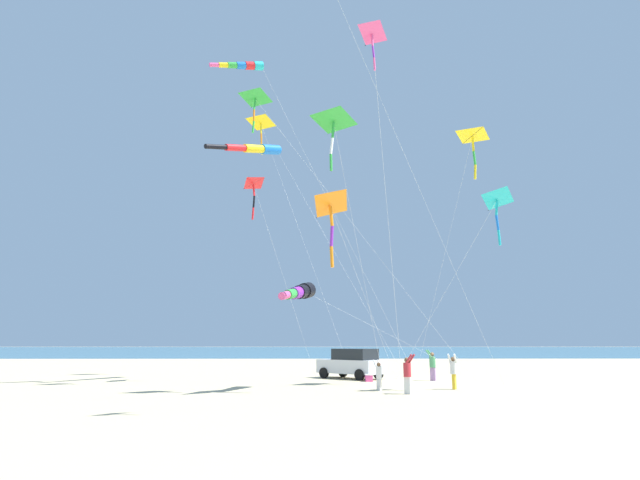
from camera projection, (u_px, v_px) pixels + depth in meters
name	position (u px, v px, depth m)	size (l,w,h in m)	color
ground_plane	(423.00, 383.00, 28.07)	(600.00, 600.00, 0.00)	#C6B58C
ocean_water_strip	(329.00, 349.00, 189.64)	(240.00, 600.00, 0.01)	#386B84
parked_car	(352.00, 363.00, 31.63)	(4.33, 4.37, 1.85)	silver
cooler_box	(369.00, 378.00, 29.18)	(0.62, 0.42, 0.42)	#EF4C93
person_adult_flyer	(407.00, 372.00, 22.10)	(0.58, 0.62, 1.73)	silver
person_child_green_jacket	(454.00, 370.00, 24.33)	(0.60, 0.55, 1.69)	gold
person_child_grey_jacket	(379.00, 374.00, 23.64)	(0.51, 0.47, 1.42)	silver
person_bystander_far	(432.00, 364.00, 29.91)	(0.60, 0.65, 1.82)	#8E6B9E
kite_delta_striped_overhead	(472.00, 136.00, 28.71)	(7.42, 3.64, 14.24)	yellow
kite_delta_teal_far_right	(333.00, 122.00, 24.26)	(10.81, 4.53, 13.24)	green
kite_delta_yellow_midlevel	(255.00, 99.00, 28.93)	(1.61, 13.05, 16.50)	green
kite_delta_purple_drifting	(372.00, 37.00, 17.08)	(6.78, 2.36, 12.84)	#EF4C93
kite_delta_small_distant	(253.00, 184.00, 30.91)	(4.69, 4.68, 12.29)	red
kite_windsock_rainbow_low_near	(255.00, 149.00, 32.75)	(5.12, 11.72, 15.59)	blue
kite_delta_orange_high_right	(496.00, 200.00, 24.75)	(8.94, 4.91, 9.67)	#1EB7C6
kite_windsock_checkered_midright	(244.00, 66.00, 30.62)	(3.60, 12.47, 19.41)	#1EB7C6
kite_windsock_long_streamer_right	(300.00, 292.00, 25.12)	(5.44, 11.21, 5.33)	black
kite_delta_green_low_center	(329.00, 205.00, 23.79)	(11.10, 5.68, 9.29)	orange
kite_delta_white_trailing	(261.00, 123.00, 37.73)	(4.53, 7.59, 18.96)	yellow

